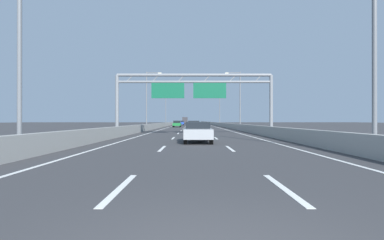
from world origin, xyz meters
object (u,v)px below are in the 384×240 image
object	(u,v)px
green_car	(177,124)
box_truck	(185,120)
silver_car	(198,132)
white_car	(194,126)
blue_car	(182,123)
sign_gantry	(193,88)
streetlamp_left_near	(25,31)
streetlamp_right_far	(219,107)
streetlamp_right_mid	(239,97)
streetlamp_left_mid	(148,97)
streetlamp_left_far	(167,107)
streetlamp_right_near	(369,31)

from	to	relation	value
green_car	box_truck	bearing A→B (deg)	89.93
silver_car	white_car	distance (m)	22.51
white_car	blue_car	world-z (taller)	white_car
sign_gantry	box_truck	size ratio (longest dim) A/B	1.96
sign_gantry	silver_car	distance (m)	10.95
silver_car	blue_car	xyz separation A→B (m)	(-3.73, 70.10, 0.03)
streetlamp_left_near	streetlamp_right_far	world-z (taller)	same
streetlamp_right_mid	green_car	xyz separation A→B (m)	(-11.05, 17.47, -4.65)
sign_gantry	white_car	size ratio (longest dim) A/B	3.68
streetlamp_right_mid	box_truck	xyz separation A→B (m)	(-10.96, 88.18, -3.73)
streetlamp_left_mid	streetlamp_right_far	size ratio (longest dim) A/B	1.00
streetlamp_left_far	streetlamp_right_far	xyz separation A→B (m)	(14.93, 0.00, 0.00)
silver_car	blue_car	bearing A→B (deg)	93.04
streetlamp_right_mid	box_truck	bearing A→B (deg)	97.09
streetlamp_left_near	streetlamp_right_far	size ratio (longest dim) A/B	1.00
white_car	streetlamp_right_near	bearing A→B (deg)	-76.01
streetlamp_right_mid	silver_car	size ratio (longest dim) A/B	2.10
sign_gantry	streetlamp_right_far	bearing A→B (deg)	81.81
sign_gantry	streetlamp_right_near	bearing A→B (deg)	-66.49
sign_gantry	streetlamp_left_far	xyz separation A→B (m)	(-7.34, 52.74, 0.58)
sign_gantry	blue_car	bearing A→B (deg)	93.26
streetlamp_right_near	streetlamp_left_far	world-z (taller)	same
sign_gantry	streetlamp_right_near	distance (m)	19.04
sign_gantry	blue_car	world-z (taller)	sign_gantry
blue_car	box_truck	distance (m)	45.89
streetlamp_left_far	silver_car	size ratio (longest dim) A/B	2.10
streetlamp_right_mid	green_car	size ratio (longest dim) A/B	2.05
streetlamp_left_far	streetlamp_left_mid	bearing A→B (deg)	-90.00
streetlamp_left_mid	box_truck	bearing A→B (deg)	87.42
white_car	green_car	world-z (taller)	white_car
blue_car	streetlamp_left_mid	bearing A→B (deg)	-95.30
streetlamp_right_mid	white_car	world-z (taller)	streetlamp_right_mid
streetlamp_right_far	blue_car	distance (m)	13.95
streetlamp_right_near	white_car	world-z (taller)	streetlamp_right_near
streetlamp_left_mid	streetlamp_left_far	distance (m)	35.09
sign_gantry	streetlamp_right_mid	world-z (taller)	streetlamp_right_mid
streetlamp_right_mid	streetlamp_right_near	bearing A→B (deg)	-90.00
streetlamp_right_near	streetlamp_right_far	xyz separation A→B (m)	(0.00, 70.19, 0.00)
white_car	green_car	xyz separation A→B (m)	(-3.62, 22.76, -0.00)
sign_gantry	streetlamp_left_near	xyz separation A→B (m)	(-7.34, -17.45, 0.58)
streetlamp_right_near	streetlamp_right_mid	distance (m)	35.09
box_truck	streetlamp_right_far	bearing A→B (deg)	-78.33
box_truck	streetlamp_left_near	bearing A→B (deg)	-91.84
silver_car	green_car	distance (m)	45.43
streetlamp_right_far	box_truck	world-z (taller)	streetlamp_right_far
streetlamp_right_far	silver_car	bearing A→B (deg)	-96.61
sign_gantry	streetlamp_left_near	distance (m)	18.94
silver_car	blue_car	distance (m)	70.20
streetlamp_left_mid	green_car	distance (m)	18.49
streetlamp_left_near	streetlamp_right_near	world-z (taller)	same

